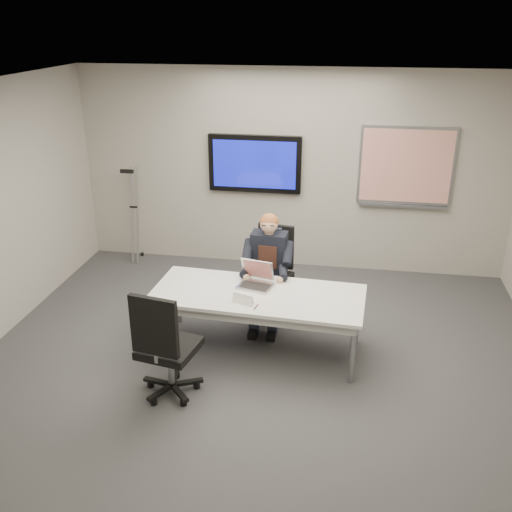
% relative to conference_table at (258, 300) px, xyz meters
% --- Properties ---
extents(floor, '(6.00, 6.00, 0.02)m').
position_rel_conference_table_xyz_m(floor, '(0.07, -0.60, -0.61)').
color(floor, '#353537').
rests_on(floor, ground).
extents(ceiling, '(6.00, 6.00, 0.02)m').
position_rel_conference_table_xyz_m(ceiling, '(0.07, -0.60, 2.19)').
color(ceiling, white).
rests_on(ceiling, wall_back).
extents(wall_back, '(6.00, 0.02, 2.80)m').
position_rel_conference_table_xyz_m(wall_back, '(0.07, 2.40, 0.79)').
color(wall_back, '#A49D94').
rests_on(wall_back, ground).
extents(conference_table, '(2.29, 1.06, 0.69)m').
position_rel_conference_table_xyz_m(conference_table, '(0.00, 0.00, 0.00)').
color(conference_table, white).
rests_on(conference_table, ground).
extents(tv_display, '(1.30, 0.09, 0.80)m').
position_rel_conference_table_xyz_m(tv_display, '(-0.43, 2.34, 0.89)').
color(tv_display, black).
rests_on(tv_display, wall_back).
extents(whiteboard, '(1.25, 0.08, 1.10)m').
position_rel_conference_table_xyz_m(whiteboard, '(1.62, 2.37, 0.92)').
color(whiteboard, '#92949A').
rests_on(whiteboard, wall_back).
extents(office_chair_far, '(0.62, 0.62, 1.11)m').
position_rel_conference_table_xyz_m(office_chair_far, '(0.02, 0.83, -0.27)').
color(office_chair_far, black).
rests_on(office_chair_far, ground).
extents(office_chair_near, '(0.64, 0.64, 1.15)m').
position_rel_conference_table_xyz_m(office_chair_near, '(-0.71, -0.96, -0.25)').
color(office_chair_near, black).
rests_on(office_chair_near, ground).
extents(seated_person, '(0.42, 0.73, 1.33)m').
position_rel_conference_table_xyz_m(seated_person, '(0.01, 0.58, -0.08)').
color(seated_person, '#202636').
rests_on(seated_person, office_chair_far).
extents(crutch, '(0.41, 0.72, 1.52)m').
position_rel_conference_table_xyz_m(crutch, '(-2.19, 2.17, 0.12)').
color(crutch, '#9CA0A4').
rests_on(crutch, ground).
extents(laptop, '(0.42, 0.42, 0.26)m').
position_rel_conference_table_xyz_m(laptop, '(-0.05, 0.20, 0.14)').
color(laptop, '#B0B0B3').
rests_on(laptop, conference_table).
extents(name_tent, '(0.24, 0.14, 0.09)m').
position_rel_conference_table_xyz_m(name_tent, '(-0.11, -0.24, 0.13)').
color(name_tent, white).
rests_on(name_tent, conference_table).
extents(pen, '(0.03, 0.12, 0.01)m').
position_rel_conference_table_xyz_m(pen, '(0.04, -0.31, 0.08)').
color(pen, black).
rests_on(pen, conference_table).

